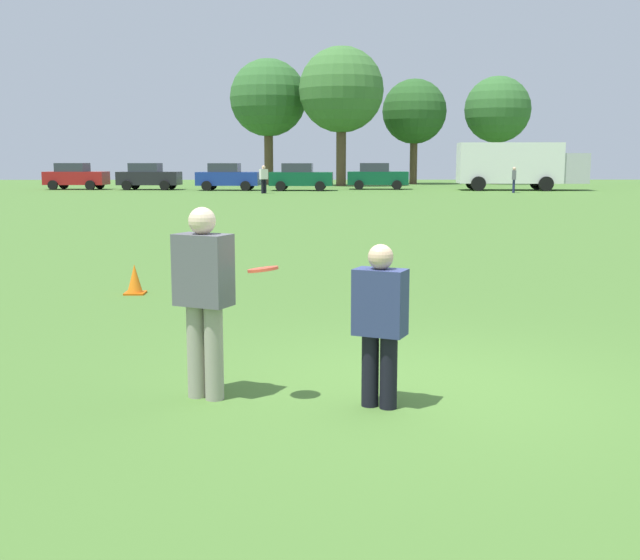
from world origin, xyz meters
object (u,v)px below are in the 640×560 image
object	(u,v)px
player_thrower	(204,292)
bystander_field_marshal	(514,178)
traffic_cone	(135,280)
box_truck	(519,164)
player_defender	(380,318)
bystander_sideline_watcher	(264,178)
parked_car_mid_right	(300,177)
parked_car_near_left	(76,176)
frisbee	(263,269)
parked_car_mid_left	(148,176)
parked_car_near_right	(377,176)
parked_car_center	(227,177)

from	to	relation	value
player_thrower	bystander_field_marshal	world-z (taller)	player_thrower
traffic_cone	box_truck	size ratio (longest dim) A/B	0.06
player_defender	bystander_sideline_watcher	world-z (taller)	bystander_sideline_watcher
player_defender	parked_car_mid_right	distance (m)	46.31
parked_car_near_left	box_truck	distance (m)	30.45
player_thrower	bystander_sideline_watcher	distance (m)	41.76
frisbee	parked_car_mid_left	world-z (taller)	parked_car_mid_left
player_thrower	bystander_sideline_watcher	size ratio (longest dim) A/B	1.01
bystander_field_marshal	parked_car_near_right	bearing A→B (deg)	144.19
traffic_cone	player_thrower	bearing A→B (deg)	-71.51
parked_car_mid_right	traffic_cone	bearing A→B (deg)	-93.17
frisbee	parked_car_near_left	bearing A→B (deg)	108.09
player_thrower	parked_car_near_right	world-z (taller)	parked_car_near_right
player_defender	traffic_cone	world-z (taller)	player_defender
frisbee	parked_car_mid_right	distance (m)	46.19
parked_car_center	parked_car_mid_right	bearing A→B (deg)	-6.08
parked_car_center	bystander_field_marshal	size ratio (longest dim) A/B	2.68
parked_car_near_left	parked_car_mid_left	world-z (taller)	same
parked_car_near_right	box_truck	xyz separation A→B (m)	(9.39, -1.86, 0.83)
frisbee	parked_car_mid_right	size ratio (longest dim) A/B	0.06
bystander_sideline_watcher	parked_car_near_right	bearing A→B (deg)	40.29
parked_car_near_right	bystander_field_marshal	size ratio (longest dim) A/B	2.68
traffic_cone	parked_car_mid_right	world-z (taller)	parked_car_mid_right
traffic_cone	parked_car_mid_left	distance (m)	42.90
parked_car_mid_right	bystander_field_marshal	xyz separation A→B (m)	(13.40, -3.73, -0.01)
bystander_sideline_watcher	parked_car_center	bearing A→B (deg)	119.49
parked_car_near_left	frisbee	bearing A→B (deg)	-71.91
parked_car_near_left	parked_car_center	size ratio (longest dim) A/B	1.00
parked_car_mid_right	bystander_sideline_watcher	size ratio (longest dim) A/B	2.51
bystander_field_marshal	parked_car_mid_right	bearing A→B (deg)	164.45
frisbee	bystander_field_marshal	distance (m)	44.48
traffic_cone	bystander_field_marshal	size ratio (longest dim) A/B	0.30
player_thrower	frisbee	world-z (taller)	player_thrower
bystander_sideline_watcher	traffic_cone	bearing A→B (deg)	-90.04
frisbee	parked_car_mid_right	world-z (taller)	parked_car_mid_right
box_truck	bystander_field_marshal	xyz separation A→B (m)	(-1.31, -3.97, -0.84)
player_defender	parked_car_mid_left	world-z (taller)	parked_car_mid_left
box_truck	bystander_field_marshal	bearing A→B (deg)	-108.29
parked_car_mid_left	bystander_field_marshal	world-z (taller)	parked_car_mid_left
bystander_sideline_watcher	player_defender	bearing A→B (deg)	-85.42
parked_car_near_left	parked_car_mid_right	xyz separation A→B (m)	(15.66, -2.19, 0.00)
bystander_field_marshal	bystander_sideline_watcher	bearing A→B (deg)	-177.95
parked_car_mid_right	box_truck	size ratio (longest dim) A/B	0.50
parked_car_mid_left	parked_car_near_right	bearing A→B (deg)	1.81
player_defender	parked_car_near_right	xyz separation A→B (m)	(4.17, 48.40, 0.13)
player_defender	parked_car_mid_right	size ratio (longest dim) A/B	0.33
bystander_sideline_watcher	bystander_field_marshal	xyz separation A→B (m)	(15.62, 0.56, -0.06)
parked_car_near_left	player_thrower	bearing A→B (deg)	-72.43
parked_car_near_left	parked_car_near_right	world-z (taller)	same
player_thrower	bystander_field_marshal	size ratio (longest dim) A/B	1.07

